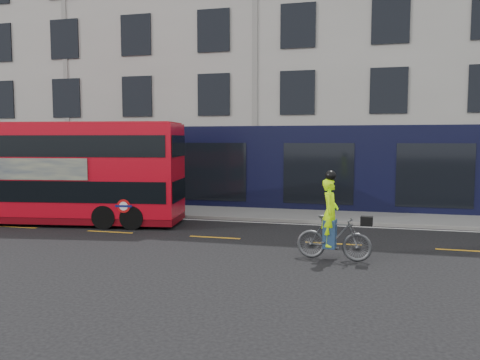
% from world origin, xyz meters
% --- Properties ---
extents(ground, '(120.00, 120.00, 0.00)m').
position_xyz_m(ground, '(0.00, 0.00, 0.00)').
color(ground, black).
rests_on(ground, ground).
extents(pavement, '(60.00, 3.00, 0.12)m').
position_xyz_m(pavement, '(0.00, 6.50, 0.06)').
color(pavement, slate).
rests_on(pavement, ground).
extents(kerb, '(60.00, 0.12, 0.13)m').
position_xyz_m(kerb, '(0.00, 5.00, 0.07)').
color(kerb, gray).
rests_on(kerb, ground).
extents(building_terrace, '(50.00, 10.07, 15.00)m').
position_xyz_m(building_terrace, '(0.00, 12.94, 7.49)').
color(building_terrace, '#ADAAA3').
rests_on(building_terrace, ground).
extents(road_edge_line, '(58.00, 0.10, 0.01)m').
position_xyz_m(road_edge_line, '(0.00, 4.70, 0.00)').
color(road_edge_line, silver).
rests_on(road_edge_line, ground).
extents(lane_dashes, '(58.00, 0.12, 0.01)m').
position_xyz_m(lane_dashes, '(0.00, 1.50, 0.00)').
color(lane_dashes, orange).
rests_on(lane_dashes, ground).
extents(bus, '(10.21, 3.61, 4.03)m').
position_xyz_m(bus, '(-6.92, 2.65, 2.07)').
color(bus, red).
rests_on(bus, ground).
extents(cyclist, '(2.13, 0.78, 2.52)m').
position_xyz_m(cyclist, '(4.08, -0.56, 0.84)').
color(cyclist, '#47494C').
rests_on(cyclist, ground).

